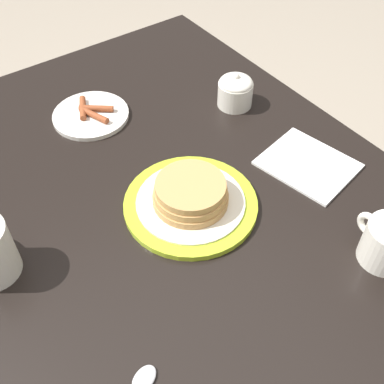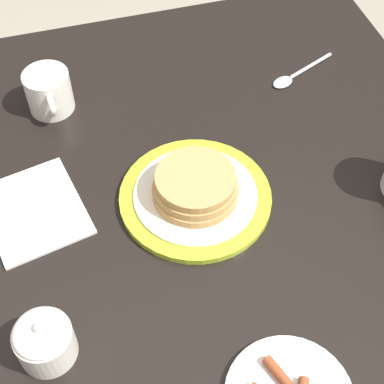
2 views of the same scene
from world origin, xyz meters
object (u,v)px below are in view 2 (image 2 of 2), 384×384
Objects in this scene: creamer_pitcher at (49,90)px; sugar_bowl at (44,340)px; napkin at (35,210)px; spoon at (293,76)px; pancake_plate at (195,192)px.

creamer_pitcher is 1.47× the size of sugar_bowl.
napkin is 1.32× the size of spoon.
napkin is (0.24, -0.06, -0.04)m from creamer_pitcher.
sugar_bowl reaches higher than pancake_plate.
napkin is (-0.25, 0.01, -0.04)m from sugar_bowl.
creamer_pitcher reaches higher than sugar_bowl.
spoon is (-0.24, 0.27, -0.02)m from pancake_plate.
sugar_bowl is at bearing -8.27° from creamer_pitcher.
spoon is (-0.19, 0.53, 0.00)m from napkin.
spoon is at bearing 84.05° from creamer_pitcher.
creamer_pitcher is at bearing -95.95° from spoon.
sugar_bowl reaches higher than spoon.
creamer_pitcher is at bearing -145.49° from pancake_plate.
pancake_plate is at bearing 79.14° from napkin.
spoon is at bearing 109.64° from napkin.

